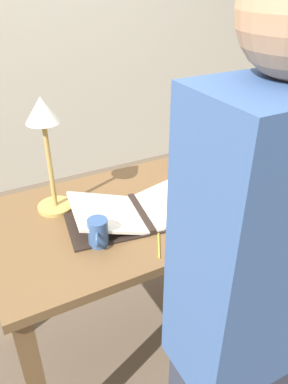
{
  "coord_description": "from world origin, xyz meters",
  "views": [
    {
      "loc": [
        -0.62,
        -1.12,
        1.6
      ],
      "look_at": [
        -0.04,
        -0.02,
        0.86
      ],
      "focal_mm": 35.0,
      "sensor_mm": 36.0,
      "label": 1
    }
  ],
  "objects_px": {
    "person_reader": "(246,339)",
    "book_standing_upright": "(204,151)",
    "book_stack_tall": "(232,159)",
    "pencil": "(159,241)",
    "reading_lamp": "(45,132)",
    "coffee_mug": "(98,233)",
    "open_book": "(141,210)"
  },
  "relations": [
    {
      "from": "book_standing_upright",
      "to": "person_reader",
      "type": "relative_size",
      "value": 0.15
    },
    {
      "from": "person_reader",
      "to": "book_stack_tall",
      "type": "bearing_deg",
      "value": -127.32
    },
    {
      "from": "book_stack_tall",
      "to": "coffee_mug",
      "type": "bearing_deg",
      "value": -163.76
    },
    {
      "from": "book_stack_tall",
      "to": "pencil",
      "type": "bearing_deg",
      "value": -151.54
    },
    {
      "from": "open_book",
      "to": "pencil",
      "type": "relative_size",
      "value": 3.83
    },
    {
      "from": "coffee_mug",
      "to": "person_reader",
      "type": "relative_size",
      "value": 0.06
    },
    {
      "from": "pencil",
      "to": "open_book",
      "type": "bearing_deg",
      "value": 82.74
    },
    {
      "from": "reading_lamp",
      "to": "person_reader",
      "type": "xyz_separation_m",
      "value": [
        0.23,
        -0.86,
        -0.28
      ]
    },
    {
      "from": "book_stack_tall",
      "to": "open_book",
      "type": "bearing_deg",
      "value": -166.5
    },
    {
      "from": "book_standing_upright",
      "to": "reading_lamp",
      "type": "relative_size",
      "value": 0.57
    },
    {
      "from": "open_book",
      "to": "pencil",
      "type": "xyz_separation_m",
      "value": [
        -0.02,
        -0.18,
        -0.02
      ]
    },
    {
      "from": "open_book",
      "to": "book_standing_upright",
      "type": "bearing_deg",
      "value": 29.11
    },
    {
      "from": "reading_lamp",
      "to": "open_book",
      "type": "bearing_deg",
      "value": -36.01
    },
    {
      "from": "open_book",
      "to": "person_reader",
      "type": "xyz_separation_m",
      "value": [
        -0.05,
        -0.65,
        0.02
      ]
    },
    {
      "from": "coffee_mug",
      "to": "open_book",
      "type": "bearing_deg",
      "value": 22.96
    },
    {
      "from": "open_book",
      "to": "person_reader",
      "type": "height_order",
      "value": "person_reader"
    },
    {
      "from": "reading_lamp",
      "to": "coffee_mug",
      "type": "bearing_deg",
      "value": -77.18
    },
    {
      "from": "coffee_mug",
      "to": "person_reader",
      "type": "xyz_separation_m",
      "value": [
        0.16,
        -0.56,
        -0.0
      ]
    },
    {
      "from": "open_book",
      "to": "book_stack_tall",
      "type": "height_order",
      "value": "book_stack_tall"
    },
    {
      "from": "open_book",
      "to": "coffee_mug",
      "type": "relative_size",
      "value": 6.04
    },
    {
      "from": "book_standing_upright",
      "to": "person_reader",
      "type": "distance_m",
      "value": 0.92
    },
    {
      "from": "coffee_mug",
      "to": "book_stack_tall",
      "type": "bearing_deg",
      "value": 16.24
    },
    {
      "from": "book_stack_tall",
      "to": "book_standing_upright",
      "type": "xyz_separation_m",
      "value": [
        -0.16,
        0.02,
        0.07
      ]
    },
    {
      "from": "coffee_mug",
      "to": "pencil",
      "type": "xyz_separation_m",
      "value": [
        0.19,
        -0.09,
        -0.05
      ]
    },
    {
      "from": "pencil",
      "to": "book_stack_tall",
      "type": "bearing_deg",
      "value": 28.46
    },
    {
      "from": "pencil",
      "to": "person_reader",
      "type": "distance_m",
      "value": 0.48
    },
    {
      "from": "reading_lamp",
      "to": "pencil",
      "type": "height_order",
      "value": "reading_lamp"
    },
    {
      "from": "open_book",
      "to": "book_standing_upright",
      "type": "relative_size",
      "value": 2.36
    },
    {
      "from": "book_stack_tall",
      "to": "pencil",
      "type": "relative_size",
      "value": 1.92
    },
    {
      "from": "person_reader",
      "to": "book_standing_upright",
      "type": "bearing_deg",
      "value": -118.83
    },
    {
      "from": "reading_lamp",
      "to": "book_standing_upright",
      "type": "bearing_deg",
      "value": -4.63
    },
    {
      "from": "reading_lamp",
      "to": "person_reader",
      "type": "relative_size",
      "value": 0.27
    }
  ]
}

